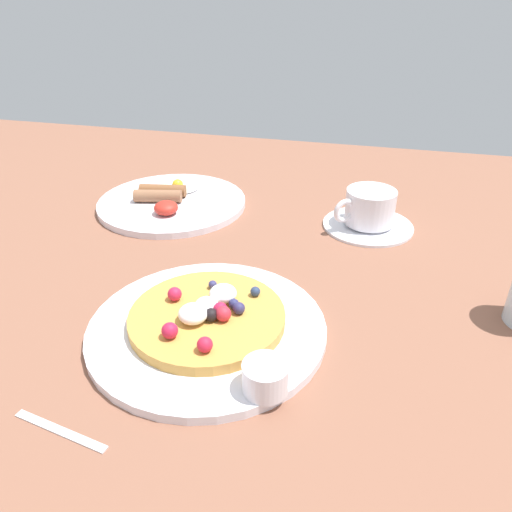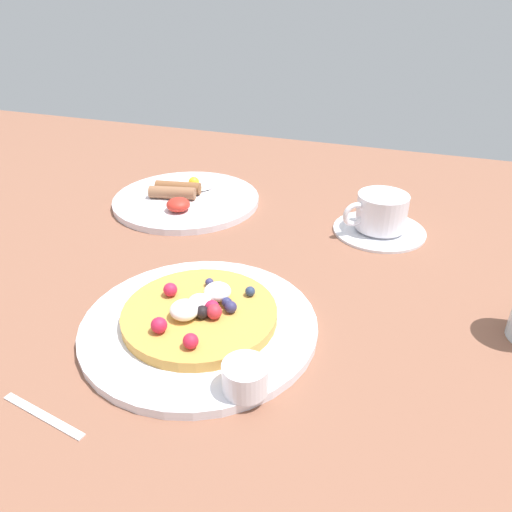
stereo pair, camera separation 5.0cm
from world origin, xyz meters
TOP-DOWN VIEW (x-y plane):
  - ground_plane at (0.00, 0.00)m, footprint 2.02×1.34m
  - pancake_plate at (0.01, -0.07)m, footprint 0.27×0.27m
  - pancake_with_berries at (0.01, -0.07)m, footprint 0.18×0.18m
  - syrup_ramekin at (0.10, -0.15)m, footprint 0.04×0.04m
  - breakfast_plate at (-0.16, 0.24)m, footprint 0.25×0.25m
  - fried_breakfast at (-0.17, 0.24)m, footprint 0.10×0.16m
  - coffee_saucer at (0.17, 0.24)m, footprint 0.14×0.14m
  - coffee_cup at (0.17, 0.24)m, footprint 0.09×0.09m
  - teaspoon at (-0.13, -0.23)m, footprint 0.16×0.04m

SIDE VIEW (x-z plane):
  - ground_plane at x=0.00m, z-range -0.03..0.00m
  - teaspoon at x=-0.13m, z-range 0.00..0.01m
  - coffee_saucer at x=0.17m, z-range 0.00..0.01m
  - pancake_plate at x=0.01m, z-range 0.00..0.01m
  - breakfast_plate at x=-0.16m, z-range 0.00..0.01m
  - pancake_with_berries at x=0.01m, z-range 0.00..0.04m
  - fried_breakfast at x=-0.17m, z-range 0.01..0.03m
  - syrup_ramekin at x=0.10m, z-range 0.01..0.04m
  - coffee_cup at x=0.17m, z-range 0.01..0.06m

